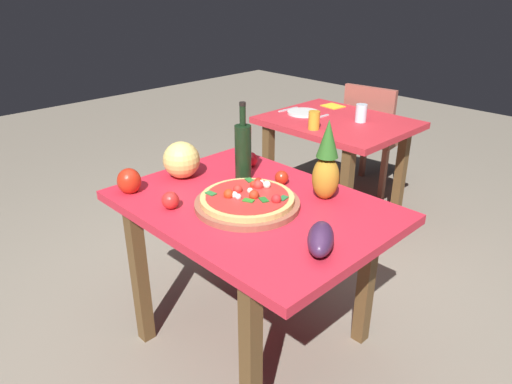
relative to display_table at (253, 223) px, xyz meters
name	(u,v)px	position (x,y,z in m)	size (l,w,h in m)	color
ground_plane	(253,337)	(0.00, 0.00, -0.63)	(10.00, 10.00, 0.00)	gray
display_table	(253,223)	(0.00, 0.00, 0.00)	(1.12, 0.82, 0.72)	brown
background_table	(337,137)	(-0.49, 1.26, -0.02)	(0.91, 0.75, 0.72)	brown
dining_chair	(372,132)	(-0.59, 1.86, -0.14)	(0.45, 0.45, 0.85)	#935440
pizza_board	(247,204)	(0.01, -0.04, 0.11)	(0.43, 0.43, 0.03)	#935440
pizza	(248,197)	(0.01, -0.04, 0.14)	(0.38, 0.38, 0.06)	#DCB166
wine_bottle	(243,151)	(-0.21, 0.15, 0.23)	(0.08, 0.08, 0.36)	black
pineapple_left	(326,164)	(0.18, 0.25, 0.25)	(0.11, 0.11, 0.34)	#B97F24
melon	(181,160)	(-0.43, -0.05, 0.18)	(0.17, 0.17, 0.17)	#E8CB6D
bell_pepper	(129,181)	(-0.45, -0.31, 0.15)	(0.10, 0.10, 0.11)	red
eggplant	(321,239)	(0.43, -0.10, 0.14)	(0.20, 0.09, 0.09)	#3F2346
tomato_by_bottle	(250,159)	(-0.30, 0.27, 0.13)	(0.07, 0.07, 0.07)	red
tomato_near_board	(170,200)	(-0.19, -0.27, 0.13)	(0.07, 0.07, 0.07)	red
tomato_at_corner	(282,178)	(-0.05, 0.23, 0.13)	(0.06, 0.06, 0.06)	red
drinking_glass_juice	(314,120)	(-0.47, 0.98, 0.15)	(0.07, 0.07, 0.11)	orange
drinking_glass_water	(361,113)	(-0.37, 1.33, 0.15)	(0.07, 0.07, 0.11)	silver
dinner_plate	(303,113)	(-0.75, 1.21, 0.10)	(0.22, 0.22, 0.02)	white
fork_utensil	(288,109)	(-0.89, 1.21, 0.10)	(0.02, 0.18, 0.01)	silver
knife_utensil	(320,117)	(-0.61, 1.21, 0.10)	(0.02, 0.18, 0.01)	silver
napkin_folded	(333,106)	(-0.73, 1.51, 0.10)	(0.14, 0.12, 0.01)	yellow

